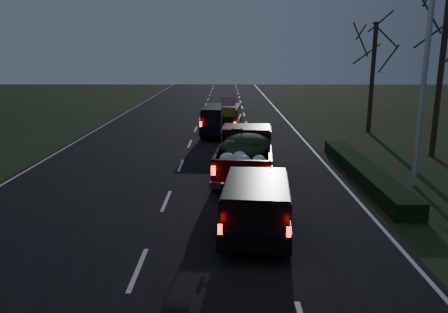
# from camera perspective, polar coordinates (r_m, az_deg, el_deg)

# --- Properties ---
(ground) EXTENTS (120.00, 120.00, 0.00)m
(ground) POSITION_cam_1_polar(r_m,az_deg,el_deg) (15.56, -7.55, -5.82)
(ground) COLOR black
(ground) RESTS_ON ground
(road_asphalt) EXTENTS (14.00, 120.00, 0.02)m
(road_asphalt) POSITION_cam_1_polar(r_m,az_deg,el_deg) (15.56, -7.55, -5.78)
(road_asphalt) COLOR black
(road_asphalt) RESTS_ON ground
(hedge_row) EXTENTS (1.00, 10.00, 0.60)m
(hedge_row) POSITION_cam_1_polar(r_m,az_deg,el_deg) (19.06, 17.68, -1.83)
(hedge_row) COLOR black
(hedge_row) RESTS_ON ground
(light_pole) EXTENTS (0.50, 0.90, 9.16)m
(light_pole) POSITION_cam_1_polar(r_m,az_deg,el_deg) (18.13, 25.09, 13.40)
(light_pole) COLOR silver
(light_pole) RESTS_ON ground
(bare_tree_mid) EXTENTS (3.60, 3.60, 8.50)m
(bare_tree_mid) POSITION_cam_1_polar(r_m,az_deg,el_deg) (23.96, 27.01, 14.98)
(bare_tree_mid) COLOR black
(bare_tree_mid) RESTS_ON ground
(bare_tree_far) EXTENTS (3.60, 3.60, 7.00)m
(bare_tree_far) POSITION_cam_1_polar(r_m,az_deg,el_deg) (30.06, 19.04, 12.90)
(bare_tree_far) COLOR black
(bare_tree_far) RESTS_ON ground
(pickup_truck) EXTENTS (2.66, 5.88, 3.00)m
(pickup_truck) POSITION_cam_1_polar(r_m,az_deg,el_deg) (18.20, 2.78, 0.77)
(pickup_truck) COLOR #330708
(pickup_truck) RESTS_ON ground
(lead_suv) EXTENTS (2.64, 5.44, 1.52)m
(lead_suv) POSITION_cam_1_polar(r_m,az_deg,el_deg) (27.58, -0.27, 5.12)
(lead_suv) COLOR black
(lead_suv) RESTS_ON ground
(rear_suv) EXTENTS (2.22, 4.55, 1.27)m
(rear_suv) POSITION_cam_1_polar(r_m,az_deg,el_deg) (12.57, 4.24, -5.81)
(rear_suv) COLOR black
(rear_suv) RESTS_ON ground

